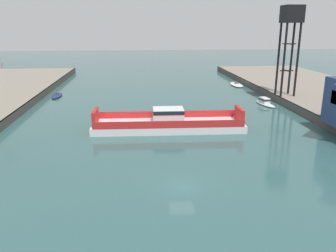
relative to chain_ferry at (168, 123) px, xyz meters
name	(u,v)px	position (x,y,z in m)	size (l,w,h in m)	color
ground_plane	(182,186)	(-0.50, -19.62, -1.03)	(400.00, 400.00, 0.00)	#335B5B
chain_ferry	(168,123)	(0.00, 0.00, 0.00)	(23.42, 6.94, 3.35)	silver
moored_boat_near_right	(236,84)	(22.26, 39.01, -0.79)	(3.10, 8.22, 0.96)	white
moored_boat_mid_left	(265,102)	(21.32, 15.43, -0.50)	(2.93, 6.88, 1.41)	white
moored_boat_mid_right	(57,96)	(-22.75, 27.79, -0.77)	(1.96, 6.67, 0.99)	navy
crane_tower	(291,24)	(26.25, 17.63, 14.85)	(3.67, 3.67, 17.90)	black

